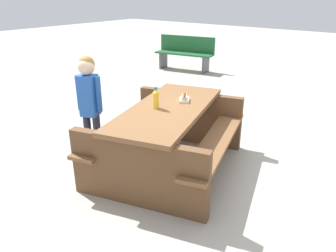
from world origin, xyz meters
TOP-DOWN VIEW (x-y plane):
  - ground_plane at (0.00, 0.00)m, footprint 30.00×30.00m
  - picnic_table at (0.00, 0.00)m, footprint 2.12×1.85m
  - soda_bottle at (-0.10, 0.08)m, footprint 0.07×0.07m
  - hotdog_tray at (0.28, -0.02)m, footprint 0.21×0.19m
  - child_in_coat at (-0.39, 0.86)m, footprint 0.24×0.30m
  - park_bench_mid at (4.25, 2.78)m, footprint 0.68×1.55m

SIDE VIEW (x-z plane):
  - ground_plane at x=0.00m, z-range 0.00..0.00m
  - picnic_table at x=0.00m, z-range 0.07..0.82m
  - park_bench_mid at x=4.25m, z-range 0.02..0.87m
  - hotdog_tray at x=0.28m, z-range 0.74..0.82m
  - child_in_coat at x=-0.39m, z-range 0.18..1.44m
  - soda_bottle at x=-0.10m, z-range 0.74..0.98m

